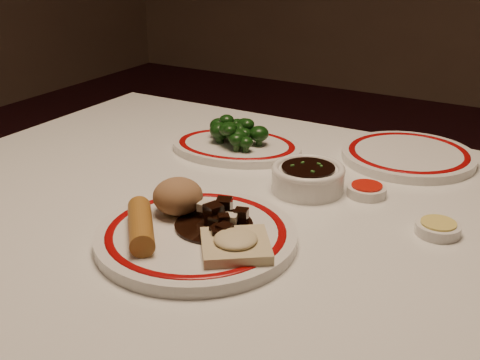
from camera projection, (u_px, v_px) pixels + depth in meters
The scene contains 12 objects.
dining_table at pixel (246, 258), 0.97m from camera, with size 1.20×0.90×0.75m.
main_plate at pixel (196, 236), 0.83m from camera, with size 0.31×0.31×0.02m.
rice_mound at pixel (178, 196), 0.87m from camera, with size 0.07×0.07×0.05m, color #976B47.
spring_roll at pixel (141, 225), 0.81m from camera, with size 0.03×0.03×0.12m, color #AA7029.
fried_wonton at pixel (236, 244), 0.77m from camera, with size 0.12×0.12×0.02m.
stirfry_heap at pixel (218, 221), 0.83m from camera, with size 0.11×0.11×0.03m.
broccoli_plate at pixel (236, 147), 1.17m from camera, with size 0.29×0.26×0.02m.
broccoli_pile at pixel (235, 131), 1.15m from camera, with size 0.13×0.11×0.05m.
soy_bowl at pixel (308, 179), 0.99m from camera, with size 0.12×0.12×0.04m.
sweet_sour_dish at pixel (367, 190), 0.98m from camera, with size 0.06×0.06×0.02m.
mustard_dish at pixel (438, 228), 0.85m from camera, with size 0.06×0.06×0.02m.
far_plate at pixel (408, 155), 1.12m from camera, with size 0.32×0.32×0.02m.
Camera 1 is at (0.42, -0.73, 1.16)m, focal length 45.00 mm.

